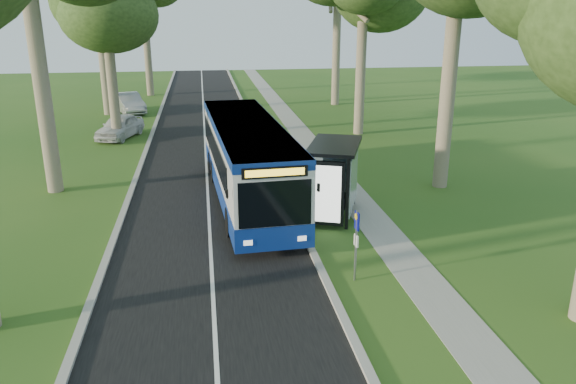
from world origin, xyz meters
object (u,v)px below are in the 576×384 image
(car_silver, at_px, (129,103))
(bus, at_px, (247,161))
(bus_stop_sign, at_px, (356,237))
(bus_shelter, at_px, (341,168))
(car_white, at_px, (120,127))
(litter_bin, at_px, (316,174))

(car_silver, bearing_deg, bus, -91.07)
(bus_stop_sign, bearing_deg, bus_shelter, 75.83)
(bus, height_order, car_silver, bus)
(bus_shelter, height_order, car_silver, bus_shelter)
(bus_shelter, relative_size, car_silver, 0.81)
(bus_stop_sign, relative_size, bus_shelter, 0.59)
(car_white, bearing_deg, bus_stop_sign, -47.13)
(litter_bin, bearing_deg, car_silver, 117.78)
(litter_bin, xyz_separation_m, car_silver, (-11.14, 21.14, 0.32))
(litter_bin, distance_m, car_silver, 23.90)
(bus_stop_sign, height_order, car_silver, bus_stop_sign)
(car_silver, bearing_deg, car_white, -106.67)
(bus, height_order, litter_bin, bus)
(bus_shelter, bearing_deg, car_silver, 133.64)
(bus_stop_sign, relative_size, litter_bin, 2.46)
(litter_bin, bearing_deg, bus_shelter, -89.93)
(bus, relative_size, bus_stop_sign, 5.67)
(bus_stop_sign, bearing_deg, car_white, 108.63)
(bus_stop_sign, relative_size, car_white, 0.52)
(litter_bin, bearing_deg, bus_stop_sign, -94.48)
(bus, height_order, bus_stop_sign, bus)
(bus, xyz_separation_m, car_silver, (-7.69, 23.09, -0.99))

